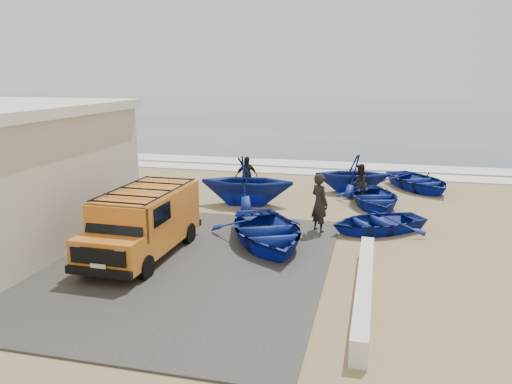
{
  "coord_description": "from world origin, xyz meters",
  "views": [
    {
      "loc": [
        5.13,
        -14.21,
        5.21
      ],
      "look_at": [
        1.12,
        2.08,
        1.2
      ],
      "focal_mm": 35.0,
      "sensor_mm": 36.0,
      "label": 1
    }
  ],
  "objects_px": {
    "parapet": "(364,288)",
    "boat_near_left": "(266,231)",
    "boat_far_left": "(352,174)",
    "boat_near_right": "(377,222)",
    "fisherman_back": "(246,176)",
    "fisherman_middle": "(359,183)",
    "van": "(144,221)",
    "boat_far_right": "(418,181)",
    "fisherman_front": "(319,203)",
    "boat_mid_left": "(247,181)",
    "boat_mid_right": "(374,198)"
  },
  "relations": [
    {
      "from": "fisherman_middle",
      "to": "parapet",
      "type": "bearing_deg",
      "value": 13.14
    },
    {
      "from": "parapet",
      "to": "fisherman_front",
      "type": "height_order",
      "value": "fisherman_front"
    },
    {
      "from": "boat_far_right",
      "to": "fisherman_front",
      "type": "bearing_deg",
      "value": -146.7
    },
    {
      "from": "van",
      "to": "fisherman_middle",
      "type": "xyz_separation_m",
      "value": [
        5.8,
        7.79,
        -0.25
      ]
    },
    {
      "from": "boat_near_left",
      "to": "boat_far_left",
      "type": "xyz_separation_m",
      "value": [
        2.18,
        7.79,
        0.4
      ]
    },
    {
      "from": "van",
      "to": "boat_far_left",
      "type": "bearing_deg",
      "value": 61.52
    },
    {
      "from": "boat_near_left",
      "to": "boat_mid_left",
      "type": "bearing_deg",
      "value": 86.25
    },
    {
      "from": "boat_mid_left",
      "to": "fisherman_middle",
      "type": "xyz_separation_m",
      "value": [
        4.4,
        1.47,
        -0.17
      ]
    },
    {
      "from": "boat_mid_right",
      "to": "boat_far_right",
      "type": "relative_size",
      "value": 0.93
    },
    {
      "from": "parapet",
      "to": "boat_mid_right",
      "type": "bearing_deg",
      "value": 89.34
    },
    {
      "from": "van",
      "to": "boat_far_left",
      "type": "relative_size",
      "value": 1.43
    },
    {
      "from": "van",
      "to": "boat_near_left",
      "type": "relative_size",
      "value": 1.07
    },
    {
      "from": "van",
      "to": "fisherman_back",
      "type": "bearing_deg",
      "value": 83.78
    },
    {
      "from": "boat_mid_left",
      "to": "fisherman_back",
      "type": "distance_m",
      "value": 1.51
    },
    {
      "from": "boat_far_right",
      "to": "boat_far_left",
      "type": "bearing_deg",
      "value": 172.64
    },
    {
      "from": "parapet",
      "to": "boat_near_right",
      "type": "height_order",
      "value": "boat_near_right"
    },
    {
      "from": "boat_near_right",
      "to": "fisherman_middle",
      "type": "height_order",
      "value": "fisherman_middle"
    },
    {
      "from": "boat_near_left",
      "to": "fisherman_middle",
      "type": "height_order",
      "value": "fisherman_middle"
    },
    {
      "from": "fisherman_middle",
      "to": "fisherman_back",
      "type": "relative_size",
      "value": 0.93
    },
    {
      "from": "boat_far_right",
      "to": "fisherman_back",
      "type": "xyz_separation_m",
      "value": [
        -7.33,
        -2.97,
        0.46
      ]
    },
    {
      "from": "boat_near_right",
      "to": "boat_far_left",
      "type": "xyz_separation_m",
      "value": [
        -1.14,
        5.61,
        0.51
      ]
    },
    {
      "from": "fisherman_back",
      "to": "van",
      "type": "bearing_deg",
      "value": -133.56
    },
    {
      "from": "boat_near_right",
      "to": "boat_mid_left",
      "type": "xyz_separation_m",
      "value": [
        -5.14,
        2.41,
        0.64
      ]
    },
    {
      "from": "boat_mid_left",
      "to": "boat_mid_right",
      "type": "distance_m",
      "value": 5.12
    },
    {
      "from": "boat_mid_left",
      "to": "fisherman_back",
      "type": "height_order",
      "value": "boat_mid_left"
    },
    {
      "from": "boat_near_right",
      "to": "boat_far_left",
      "type": "bearing_deg",
      "value": 159.37
    },
    {
      "from": "boat_mid_right",
      "to": "boat_far_right",
      "type": "xyz_separation_m",
      "value": [
        1.92,
        3.54,
        0.03
      ]
    },
    {
      "from": "boat_far_right",
      "to": "fisherman_middle",
      "type": "height_order",
      "value": "fisherman_middle"
    },
    {
      "from": "parapet",
      "to": "boat_far_left",
      "type": "bearing_deg",
      "value": 94.72
    },
    {
      "from": "fisherman_back",
      "to": "fisherman_front",
      "type": "bearing_deg",
      "value": -86.09
    },
    {
      "from": "boat_mid_right",
      "to": "fisherman_middle",
      "type": "bearing_deg",
      "value": 122.01
    },
    {
      "from": "parapet",
      "to": "boat_mid_left",
      "type": "height_order",
      "value": "boat_mid_left"
    },
    {
      "from": "fisherman_middle",
      "to": "fisherman_back",
      "type": "bearing_deg",
      "value": -79.84
    },
    {
      "from": "boat_near_right",
      "to": "fisherman_back",
      "type": "relative_size",
      "value": 1.92
    },
    {
      "from": "fisherman_front",
      "to": "boat_mid_left",
      "type": "bearing_deg",
      "value": 2.78
    },
    {
      "from": "van",
      "to": "boat_mid_right",
      "type": "distance_m",
      "value": 9.67
    },
    {
      "from": "fisherman_middle",
      "to": "boat_far_right",
      "type": "bearing_deg",
      "value": 149.35
    },
    {
      "from": "parapet",
      "to": "fisherman_back",
      "type": "relative_size",
      "value": 3.46
    },
    {
      "from": "parapet",
      "to": "boat_mid_left",
      "type": "bearing_deg",
      "value": 122.4
    },
    {
      "from": "boat_mid_left",
      "to": "boat_far_left",
      "type": "distance_m",
      "value": 5.13
    },
    {
      "from": "parapet",
      "to": "fisherman_middle",
      "type": "height_order",
      "value": "fisherman_middle"
    },
    {
      "from": "van",
      "to": "fisherman_front",
      "type": "xyz_separation_m",
      "value": [
        4.67,
        3.42,
        -0.06
      ]
    },
    {
      "from": "van",
      "to": "boat_near_right",
      "type": "distance_m",
      "value": 7.67
    },
    {
      "from": "parapet",
      "to": "boat_near_left",
      "type": "bearing_deg",
      "value": 134.36
    },
    {
      "from": "boat_near_right",
      "to": "boat_far_left",
      "type": "distance_m",
      "value": 5.74
    },
    {
      "from": "boat_near_left",
      "to": "fisherman_front",
      "type": "xyz_separation_m",
      "value": [
        1.43,
        1.69,
        0.55
      ]
    },
    {
      "from": "boat_far_right",
      "to": "fisherman_middle",
      "type": "relative_size",
      "value": 2.45
    },
    {
      "from": "boat_mid_right",
      "to": "boat_far_left",
      "type": "xyz_separation_m",
      "value": [
        -1.0,
        2.32,
        0.47
      ]
    },
    {
      "from": "parapet",
      "to": "boat_far_right",
      "type": "distance_m",
      "value": 12.33
    },
    {
      "from": "boat_near_left",
      "to": "fisherman_middle",
      "type": "relative_size",
      "value": 2.69
    }
  ]
}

